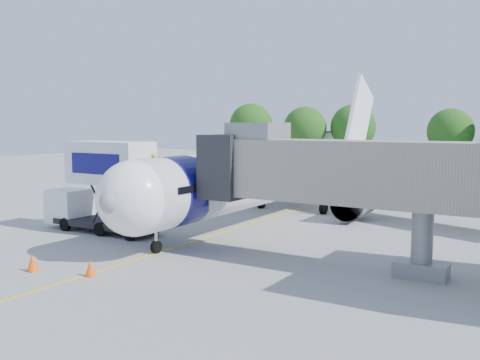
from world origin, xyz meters
The scene contains 14 objects.
ground centered at (0.00, 0.00, 0.00)m, with size 160.00×160.00×0.00m, color #9B9B98.
guidance_line centered at (0.00, 0.00, 0.01)m, with size 0.15×70.00×0.01m, color yellow.
taxiway_strip centered at (0.00, 42.00, 0.00)m, with size 120.00×10.00×0.01m, color #59595B.
aircraft centered at (0.00, 4.12, 2.95)m, with size 34.17×37.73×11.35m.
jet_bridge centered at (7.99, -7.00, 4.34)m, with size 13.90×3.20×6.60m.
catering_hiloader centered at (-6.26, -7.00, 2.76)m, with size 8.50×2.44×5.50m.
ground_tug centered at (-1.73, -15.23, 0.77)m, with size 4.12×3.17×1.47m.
safety_cone_a centered at (-2.49, -14.97, 0.38)m, with size 0.50×0.50×0.80m.
safety_cone_b centered at (0.30, -14.17, 0.35)m, with size 0.46×0.46×0.74m.
outbuilding_left centered at (-28.00, 60.00, 2.66)m, with size 18.40×8.40×5.30m.
tree_a centered at (-33.70, 57.32, 6.30)m, with size 8.14×8.14×10.38m.
tree_b centered at (-21.59, 55.19, 5.79)m, with size 7.49×7.49×9.55m.
tree_c centered at (-14.18, 58.65, 6.00)m, with size 7.75×7.75×9.88m.
tree_d centered at (1.97, 57.12, 5.41)m, with size 7.00×7.00×8.92m.
Camera 1 is at (17.57, -29.91, 6.53)m, focal length 40.00 mm.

